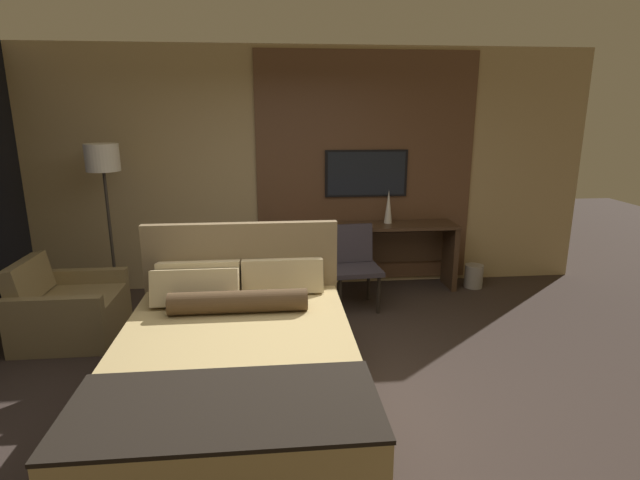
# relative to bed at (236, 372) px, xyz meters

# --- Properties ---
(ground_plane) EXTENTS (16.00, 16.00, 0.00)m
(ground_plane) POSITION_rel_bed_xyz_m (0.49, 0.17, -0.35)
(ground_plane) COLOR #332823
(wall_back_tv_panel) EXTENTS (7.20, 0.09, 2.80)m
(wall_back_tv_panel) POSITION_rel_bed_xyz_m (0.62, 2.77, 1.05)
(wall_back_tv_panel) COLOR tan
(wall_back_tv_panel) RESTS_ON ground_plane
(bed) EXTENTS (1.63, 2.23, 1.18)m
(bed) POSITION_rel_bed_xyz_m (0.00, 0.00, 0.00)
(bed) COLOR #33281E
(bed) RESTS_ON ground_plane
(desk) EXTENTS (2.08, 0.46, 0.79)m
(desk) POSITION_rel_bed_xyz_m (1.39, 2.52, 0.19)
(desk) COLOR #422D1E
(desk) RESTS_ON ground_plane
(tv) EXTENTS (0.98, 0.04, 0.55)m
(tv) POSITION_rel_bed_xyz_m (1.39, 2.69, 1.01)
(tv) COLOR black
(desk_chair) EXTENTS (0.56, 0.55, 0.88)m
(desk_chair) POSITION_rel_bed_xyz_m (1.14, 2.01, 0.17)
(desk_chair) COLOR #38333D
(desk_chair) RESTS_ON ground_plane
(armchair_by_window) EXTENTS (0.87, 0.89, 0.77)m
(armchair_by_window) POSITION_rel_bed_xyz_m (-1.66, 1.47, -0.10)
(armchair_by_window) COLOR olive
(armchair_by_window) RESTS_ON ground_plane
(floor_lamp) EXTENTS (0.34, 0.34, 1.76)m
(floor_lamp) POSITION_rel_bed_xyz_m (-1.44, 2.23, 1.13)
(floor_lamp) COLOR #282623
(floor_lamp) RESTS_ON ground_plane
(vase_tall) EXTENTS (0.10, 0.10, 0.40)m
(vase_tall) POSITION_rel_bed_xyz_m (1.64, 2.55, 0.64)
(vase_tall) COLOR silver
(vase_tall) RESTS_ON desk
(book) EXTENTS (0.26, 0.22, 0.03)m
(book) POSITION_rel_bed_xyz_m (0.60, 2.47, 0.46)
(book) COLOR maroon
(book) RESTS_ON desk
(waste_bin) EXTENTS (0.22, 0.22, 0.28)m
(waste_bin) POSITION_rel_bed_xyz_m (2.69, 2.41, -0.21)
(waste_bin) COLOR gray
(waste_bin) RESTS_ON ground_plane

